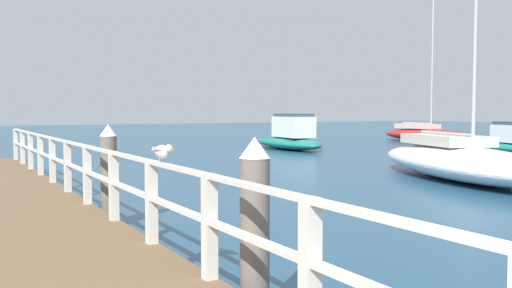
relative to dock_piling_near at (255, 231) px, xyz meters
name	(u,v)px	position (x,y,z in m)	size (l,w,h in m)	color
pier_railing	(77,164)	(-0.38, 5.89, 0.17)	(0.12, 18.07, 0.99)	beige
dock_piling_near	(255,231)	(0.00, 0.00, 0.00)	(0.29, 0.29, 1.79)	#6B6056
dock_piling_far	(109,176)	(0.00, 5.14, 0.00)	(0.29, 0.29, 1.79)	#6B6056
seagull_foreground	(162,151)	(-0.38, 1.43, 0.68)	(0.19, 0.48, 0.21)	white
boat_0	(463,161)	(10.84, 6.93, -0.36)	(5.25, 8.99, 10.83)	white
boat_2	(509,142)	(21.18, 13.11, -0.41)	(3.06, 5.86, 1.49)	#197266
boat_3	(289,137)	(13.39, 20.29, -0.29)	(2.55, 6.37, 1.86)	#197266
boat_4	(426,134)	(25.15, 22.25, -0.43)	(3.37, 7.94, 9.09)	red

